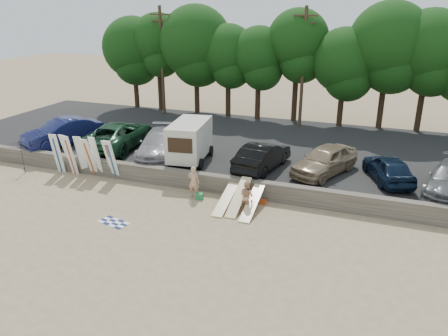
{
  "coord_description": "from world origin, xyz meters",
  "views": [
    {
      "loc": [
        7.92,
        -17.74,
        9.79
      ],
      "look_at": [
        0.35,
        3.0,
        1.48
      ],
      "focal_mm": 35.0,
      "sensor_mm": 36.0,
      "label": 1
    }
  ],
  "objects": [
    {
      "name": "car_0",
      "position": [
        -12.31,
        5.5,
        1.58
      ],
      "size": [
        3.95,
        5.65,
        1.77
      ],
      "primitive_type": "imported",
      "rotation": [
        0.0,
        0.0,
        -0.43
      ],
      "color": "#161C4E",
      "rests_on": "parking_lot"
    },
    {
      "name": "surfboard_upright_0",
      "position": [
        -10.23,
        2.38,
        1.28
      ],
      "size": [
        0.56,
        0.62,
        2.56
      ],
      "primitive_type": "cube",
      "rotation": [
        0.2,
        0.0,
        0.11
      ],
      "color": "white",
      "rests_on": "ground"
    },
    {
      "name": "surfboard_upright_2",
      "position": [
        -9.24,
        2.35,
        1.28
      ],
      "size": [
        0.57,
        0.63,
        2.56
      ],
      "primitive_type": "cube",
      "rotation": [
        0.2,
        0.0,
        -0.13
      ],
      "color": "white",
      "rests_on": "ground"
    },
    {
      "name": "beachgoer_a",
      "position": [
        -1.0,
        1.98,
        0.87
      ],
      "size": [
        0.67,
        0.46,
        1.75
      ],
      "primitive_type": "imported",
      "rotation": [
        0.0,
        0.0,
        3.21
      ],
      "color": "tan",
      "rests_on": "ground"
    },
    {
      "name": "cooler",
      "position": [
        -0.61,
        1.81,
        0.16
      ],
      "size": [
        0.43,
        0.37,
        0.32
      ],
      "primitive_type": "cube",
      "rotation": [
        0.0,
        0.0,
        0.19
      ],
      "color": "#238244",
      "rests_on": "ground"
    },
    {
      "name": "surfboard_low_2",
      "position": [
        2.45,
        1.4,
        0.48
      ],
      "size": [
        0.56,
        2.89,
        0.95
      ],
      "primitive_type": "cube",
      "rotation": [
        0.3,
        0.0,
        0.0
      ],
      "color": "beige",
      "rests_on": "ground"
    },
    {
      "name": "surfboard_upright_3",
      "position": [
        -8.6,
        2.57,
        1.27
      ],
      "size": [
        0.56,
        0.71,
        2.54
      ],
      "primitive_type": "cube",
      "rotation": [
        0.24,
        0.0,
        0.1
      ],
      "color": "white",
      "rests_on": "ground"
    },
    {
      "name": "car_1",
      "position": [
        -8.39,
        6.32,
        1.57
      ],
      "size": [
        3.48,
        6.5,
        1.74
      ],
      "primitive_type": "imported",
      "rotation": [
        0.0,
        0.0,
        3.24
      ],
      "color": "#13361F",
      "rests_on": "parking_lot"
    },
    {
      "name": "seawall",
      "position": [
        0.0,
        3.0,
        0.5
      ],
      "size": [
        44.0,
        0.5,
        1.0
      ],
      "primitive_type": "cube",
      "color": "#6B6356",
      "rests_on": "ground"
    },
    {
      "name": "car_4",
      "position": [
        5.31,
        6.04,
        1.52
      ],
      "size": [
        3.71,
        5.17,
        1.64
      ],
      "primitive_type": "imported",
      "rotation": [
        0.0,
        0.0,
        -0.42
      ],
      "color": "#897557",
      "rests_on": "parking_lot"
    },
    {
      "name": "surfboard_upright_7",
      "position": [
        -6.59,
        2.6,
        1.25
      ],
      "size": [
        0.54,
        0.85,
        2.5
      ],
      "primitive_type": "cube",
      "rotation": [
        0.3,
        0.0,
        -0.04
      ],
      "color": "white",
      "rests_on": "ground"
    },
    {
      "name": "surfboard_upright_4",
      "position": [
        -7.96,
        2.47,
        1.25
      ],
      "size": [
        0.51,
        0.85,
        2.5
      ],
      "primitive_type": "cube",
      "rotation": [
        0.31,
        0.0,
        0.01
      ],
      "color": "white",
      "rests_on": "ground"
    },
    {
      "name": "box_trailer",
      "position": [
        -2.76,
        5.43,
        2.08
      ],
      "size": [
        2.63,
        4.08,
        2.45
      ],
      "rotation": [
        0.0,
        0.0,
        0.14
      ],
      "color": "beige",
      "rests_on": "parking_lot"
    },
    {
      "name": "surfboard_upright_5",
      "position": [
        -7.6,
        2.63,
        1.28
      ],
      "size": [
        0.57,
        0.6,
        2.57
      ],
      "primitive_type": "cube",
      "rotation": [
        0.18,
        0.0,
        -0.15
      ],
      "color": "white",
      "rests_on": "ground"
    },
    {
      "name": "surfboard_low_1",
      "position": [
        1.67,
        1.58,
        0.57
      ],
      "size": [
        0.56,
        2.82,
        1.15
      ],
      "primitive_type": "cube",
      "rotation": [
        0.37,
        0.0,
        0.0
      ],
      "color": "beige",
      "rests_on": "ground"
    },
    {
      "name": "beach_towel",
      "position": [
        -3.42,
        -2.08,
        0.01
      ],
      "size": [
        1.82,
        1.82,
        0.0
      ],
      "primitive_type": "plane",
      "rotation": [
        0.0,
        0.0,
        -0.25
      ],
      "color": "white",
      "rests_on": "ground"
    },
    {
      "name": "beach_umbrella",
      "position": [
        -12.34,
        1.69,
        1.02
      ],
      "size": [
        2.97,
        2.95,
        2.05
      ],
      "primitive_type": "imported",
      "rotation": [
        0.0,
        0.0,
        4.31
      ],
      "color": "black",
      "rests_on": "ground"
    },
    {
      "name": "car_5",
      "position": [
        8.71,
        6.17,
        1.43
      ],
      "size": [
        3.16,
        4.62,
        1.46
      ],
      "primitive_type": "imported",
      "rotation": [
        0.0,
        0.0,
        3.51
      ],
      "color": "black",
      "rests_on": "parking_lot"
    },
    {
      "name": "surfboard_upright_6",
      "position": [
        -6.45,
        2.53,
        1.27
      ],
      "size": [
        0.54,
        0.74,
        2.53
      ],
      "primitive_type": "cube",
      "rotation": [
        0.25,
        0.0,
        -0.06
      ],
      "color": "white",
      "rests_on": "ground"
    },
    {
      "name": "ground",
      "position": [
        0.0,
        0.0,
        0.0
      ],
      "size": [
        120.0,
        120.0,
        0.0
      ],
      "primitive_type": "plane",
      "color": "tan",
      "rests_on": "ground"
    },
    {
      "name": "beachgoer_b",
      "position": [
        2.15,
        1.39,
        0.79
      ],
      "size": [
        0.95,
        0.88,
        1.58
      ],
      "primitive_type": "imported",
      "rotation": [
        0.0,
        0.0,
        2.69
      ],
      "color": "tan",
      "rests_on": "ground"
    },
    {
      "name": "car_2",
      "position": [
        -5.05,
        5.75,
        1.48
      ],
      "size": [
        3.56,
        5.78,
        1.57
      ],
      "primitive_type": "imported",
      "rotation": [
        0.0,
        0.0,
        0.27
      ],
      "color": "gray",
      "rests_on": "parking_lot"
    },
    {
      "name": "car_3",
      "position": [
        1.8,
        5.54,
        1.49
      ],
      "size": [
        2.46,
        5.04,
        1.59
      ],
      "primitive_type": "imported",
      "rotation": [
        0.0,
        0.0,
        2.98
      ],
      "color": "black",
      "rests_on": "parking_lot"
    },
    {
      "name": "treeline",
      "position": [
        0.7,
        17.53,
        6.48
      ],
      "size": [
        33.09,
        6.21,
        9.44
      ],
      "color": "#382616",
      "rests_on": "parking_lot"
    },
    {
      "name": "gear_bag",
      "position": [
        2.75,
        2.4,
        0.11
      ],
      "size": [
        0.33,
        0.29,
        0.22
      ],
      "primitive_type": "cube",
      "rotation": [
        0.0,
        0.0,
        -0.14
      ],
      "color": "#CA4917",
      "rests_on": "ground"
    },
    {
      "name": "parking_lot",
      "position": [
        0.0,
        10.5,
        0.35
      ],
      "size": [
        44.0,
        14.5,
        0.7
      ],
      "primitive_type": "cube",
      "color": "#282828",
      "rests_on": "ground"
    },
    {
      "name": "surfboard_low_0",
      "position": [
        1.01,
        1.52,
        0.43
      ],
      "size": [
        0.56,
        2.91,
        0.86
      ],
      "primitive_type": "cube",
      "rotation": [
        0.27,
        0.0,
        0.0
      ],
      "color": "beige",
      "rests_on": "ground"
    },
    {
      "name": "utility_poles",
      "position": [
        2.0,
        16.0,
        5.43
      ],
      "size": [
        25.8,
        0.26,
        9.0
      ],
      "color": "#473321",
      "rests_on": "parking_lot"
    },
    {
      "name": "surfboard_upright_1",
      "position": [
        -9.64,
        2.65,
        1.26
      ],
      "size": [
        0.59,
        0.81,
        2.52
      ],
      "primitive_type": "cube",
      "rotation": [
        0.27,
        0.0,
        -0.13
      ],
      "color": "white",
      "rests_on": "ground"
    }
  ]
}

